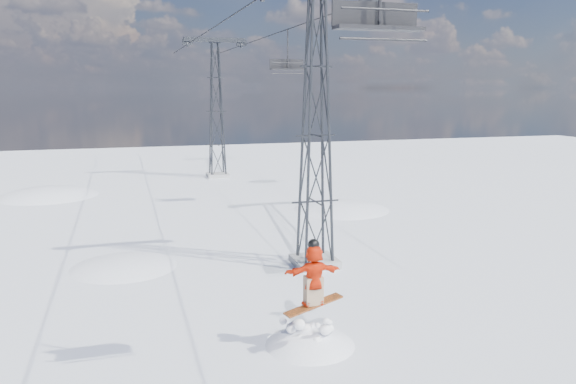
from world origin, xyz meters
name	(u,v)px	position (x,y,z in m)	size (l,w,h in m)	color
ground	(380,350)	(0.00, 0.00, 0.00)	(120.00, 120.00, 0.00)	white
snow_terrain	(166,353)	(-4.77, 21.24, -9.59)	(39.00, 37.00, 22.00)	white
lift_tower_near	(316,136)	(0.80, 8.00, 5.47)	(5.20, 1.80, 11.43)	#999999
lift_tower_far	(216,112)	(0.80, 33.00, 5.47)	(5.20, 1.80, 11.43)	#999999
haul_cables	(252,28)	(0.80, 19.50, 10.85)	(4.46, 51.00, 0.06)	black
lift_chair_near	(378,18)	(-1.40, -2.25, 8.87)	(1.99, 0.57, 2.47)	black
lift_chair_mid	(287,65)	(3.00, 19.61, 8.75)	(2.12, 0.61, 2.63)	black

